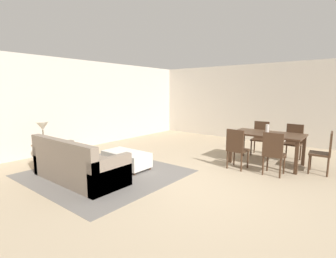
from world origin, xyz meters
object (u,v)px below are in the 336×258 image
ottoman_table (126,159)px  dining_chair_far_right (293,140)px  vase_centerpiece (267,129)px  dining_table (267,137)px  table_lamp (43,127)px  dining_chair_head_east (325,150)px  dining_chair_near_right (273,151)px  dining_chair_near_left (236,147)px  couch (77,166)px  dining_chair_far_left (260,136)px  side_table (44,149)px

ottoman_table → dining_chair_far_right: bearing=47.8°
vase_centerpiece → dining_table: bearing=97.7°
dining_table → table_lamp: bearing=-138.5°
table_lamp → dining_chair_head_east: bearing=33.9°
dining_chair_near_right → ottoman_table: bearing=-150.9°
table_lamp → dining_table: 5.26m
ottoman_table → dining_chair_near_left: 2.52m
ottoman_table → couch: bearing=-99.0°
dining_table → dining_chair_head_east: 1.21m
couch → dining_table: 4.35m
dining_chair_far_right → dining_chair_far_left: bearing=175.4°
dining_table → vase_centerpiece: size_ratio=7.42×
dining_table → dining_chair_near_right: 0.88m
dining_chair_far_left → dining_chair_far_right: 0.85m
dining_chair_near_left → vase_centerpiece: bearing=63.0°
dining_chair_near_right → dining_chair_far_left: bearing=116.0°
table_lamp → vase_centerpiece: (3.94, 3.43, -0.08)m
couch → vase_centerpiece: size_ratio=9.62×
dining_chair_far_right → dining_chair_head_east: (0.78, -0.81, 0.00)m
dining_chair_near_right → vase_centerpiece: vase_centerpiece is taller
ottoman_table → dining_chair_near_right: dining_chair_near_right is taller
dining_chair_far_right → dining_table: bearing=-118.2°
dining_table → dining_chair_far_left: (-0.43, 0.86, -0.15)m
dining_table → dining_chair_far_left: 0.97m
dining_chair_near_right → table_lamp: bearing=-148.0°
dining_table → dining_chair_near_left: 0.95m
ottoman_table → table_lamp: 2.03m
dining_chair_head_east → dining_chair_far_left: bearing=151.6°
ottoman_table → dining_chair_far_left: bearing=58.1°
dining_chair_near_left → table_lamp: bearing=-143.3°
dining_chair_near_right → dining_table: bearing=115.3°
ottoman_table → dining_chair_far_right: dining_chair_far_right is taller
couch → table_lamp: 1.49m
dining_chair_far_right → vase_centerpiece: size_ratio=4.26×
couch → ottoman_table: (0.18, 1.13, -0.07)m
dining_chair_far_left → dining_chair_far_right: bearing=-4.6°
table_lamp → dining_chair_far_right: (4.35, 4.26, -0.43)m
side_table → dining_chair_far_right: 6.09m
dining_chair_far_left → side_table: bearing=-129.0°
dining_table → dining_chair_near_right: size_ratio=1.74×
ottoman_table → dining_chair_head_east: (3.61, 2.32, 0.30)m
table_lamp → dining_table: bearing=41.5°
dining_chair_near_left → dining_chair_head_east: same height
vase_centerpiece → dining_chair_head_east: bearing=0.9°
dining_chair_near_right → dining_chair_far_left: (-0.80, 1.64, 0.00)m
dining_chair_far_right → dining_chair_near_right: bearing=-91.8°
ottoman_table → vase_centerpiece: vase_centerpiece is taller
couch → dining_chair_near_left: size_ratio=2.26×
ottoman_table → dining_chair_near_right: bearing=29.1°
ottoman_table → dining_table: dining_table is taller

